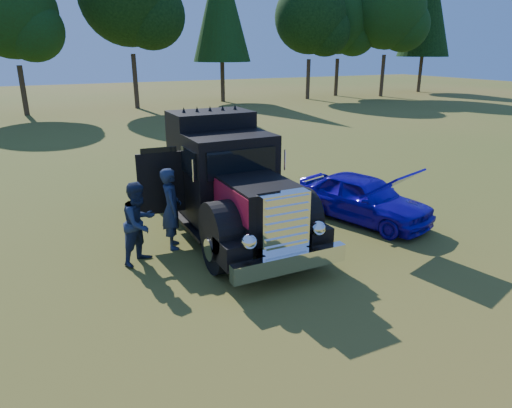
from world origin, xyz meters
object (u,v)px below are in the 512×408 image
object	(u,v)px
spectator_near	(172,208)
spectator_far	(140,223)
diamond_t_truck	(224,184)
hotrod_coupe	(363,198)

from	to	relation	value
spectator_near	spectator_far	distance (m)	0.98
spectator_near	spectator_far	world-z (taller)	spectator_near
diamond_t_truck	spectator_far	distance (m)	2.53
spectator_near	diamond_t_truck	bearing A→B (deg)	-64.44
diamond_t_truck	spectator_near	bearing A→B (deg)	-165.91
diamond_t_truck	spectator_near	size ratio (longest dim) A/B	3.68
hotrod_coupe	spectator_far	xyz separation A→B (m)	(-6.05, 0.10, 0.27)
diamond_t_truck	spectator_far	size ratio (longest dim) A/B	3.87
hotrod_coupe	spectator_near	world-z (taller)	spectator_near
diamond_t_truck	spectator_near	distance (m)	1.57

